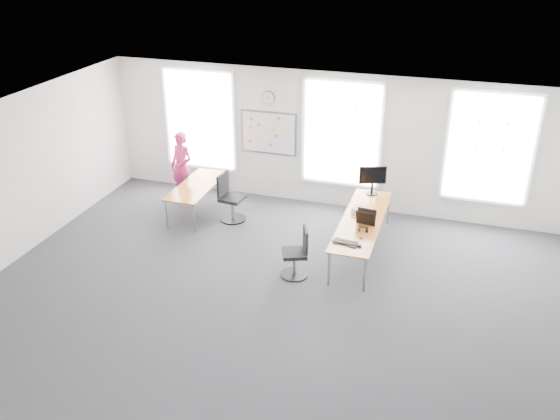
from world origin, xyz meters
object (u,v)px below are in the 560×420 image
(monitor, at_px, (373,178))
(desk_left, at_px, (197,187))
(person, at_px, (182,167))
(headphones, at_px, (363,229))
(keyboard, at_px, (346,243))
(desk_right, at_px, (362,222))
(chair_right, at_px, (297,255))
(chair_left, at_px, (230,200))

(monitor, bearing_deg, desk_left, 170.62)
(person, relative_size, headphones, 8.67)
(desk_left, xyz_separation_m, keyboard, (3.59, -1.60, 0.09))
(desk_right, xyz_separation_m, monitor, (-0.03, 1.20, 0.42))
(chair_right, bearing_deg, desk_left, -145.06)
(person, bearing_deg, desk_right, 2.07)
(person, xyz_separation_m, monitor, (4.28, 0.07, 0.25))
(person, height_order, keyboard, person)
(person, distance_m, keyboard, 4.71)
(headphones, distance_m, monitor, 1.72)
(desk_right, relative_size, monitor, 4.57)
(headphones, bearing_deg, desk_left, 159.75)
(desk_left, relative_size, monitor, 2.97)
(monitor, bearing_deg, keyboard, -110.77)
(chair_right, xyz_separation_m, monitor, (0.89, 2.40, 0.65))
(chair_right, bearing_deg, desk_right, 120.44)
(desk_left, distance_m, headphones, 3.95)
(desk_left, height_order, monitor, monitor)
(chair_left, height_order, keyboard, chair_left)
(chair_right, xyz_separation_m, chair_left, (-2.00, 1.74, 0.04))
(desk_right, relative_size, person, 1.75)
(keyboard, bearing_deg, chair_right, -148.53)
(chair_right, relative_size, keyboard, 2.02)
(chair_right, distance_m, person, 4.13)
(chair_left, height_order, person, person)
(chair_left, xyz_separation_m, monitor, (2.89, 0.67, 0.60))
(desk_right, bearing_deg, desk_left, 170.86)
(desk_left, height_order, keyboard, keyboard)
(monitor, bearing_deg, desk_right, -107.30)
(headphones, xyz_separation_m, monitor, (-0.13, 1.69, 0.32))
(keyboard, bearing_deg, monitor, 105.21)
(keyboard, height_order, headphones, headphones)
(chair_right, relative_size, person, 0.58)
(desk_left, xyz_separation_m, chair_left, (0.78, -0.07, -0.16))
(desk_right, xyz_separation_m, headphones, (0.10, -0.49, 0.09))
(keyboard, bearing_deg, chair_left, 168.74)
(desk_left, xyz_separation_m, monitor, (3.67, 0.60, 0.45))
(desk_right, distance_m, keyboard, 1.01)
(chair_right, height_order, chair_left, chair_left)
(monitor, bearing_deg, headphones, -104.44)
(chair_left, distance_m, keyboard, 3.21)
(desk_left, bearing_deg, chair_right, -32.94)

